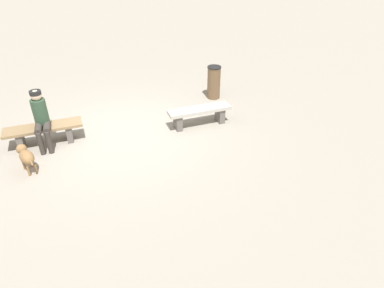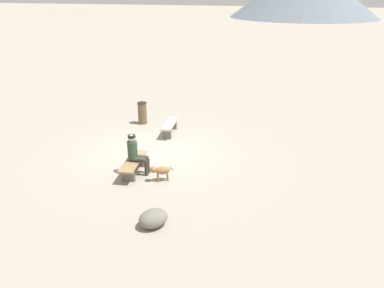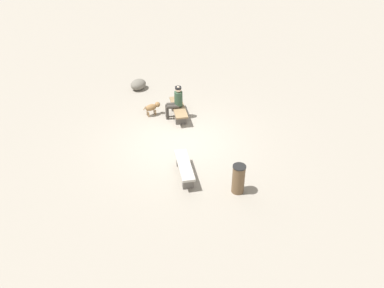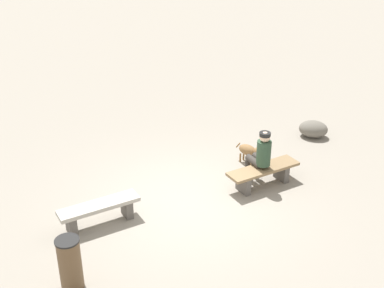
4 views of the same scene
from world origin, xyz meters
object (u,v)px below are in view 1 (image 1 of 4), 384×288
(dog, at_px, (26,156))
(trash_bin, at_px, (214,82))
(bench_left, at_px, (199,113))
(bench_right, at_px, (44,131))
(seated_person, at_px, (41,116))

(dog, distance_m, trash_bin, 5.24)
(trash_bin, bearing_deg, bench_left, 60.70)
(bench_right, xyz_separation_m, trash_bin, (-4.40, -1.46, 0.15))
(bench_left, relative_size, trash_bin, 1.70)
(dog, bearing_deg, bench_right, -39.07)
(bench_left, height_order, dog, dog)
(trash_bin, bearing_deg, bench_right, 18.40)
(bench_right, height_order, seated_person, seated_person)
(bench_right, xyz_separation_m, dog, (0.23, 0.98, 0.03))
(seated_person, xyz_separation_m, dog, (0.26, 0.88, -0.39))
(bench_left, xyz_separation_m, bench_right, (3.56, -0.03, -0.01))
(bench_left, distance_m, bench_right, 3.56)
(bench_right, relative_size, dog, 2.58)
(bench_left, distance_m, dog, 3.91)
(bench_left, height_order, trash_bin, trash_bin)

